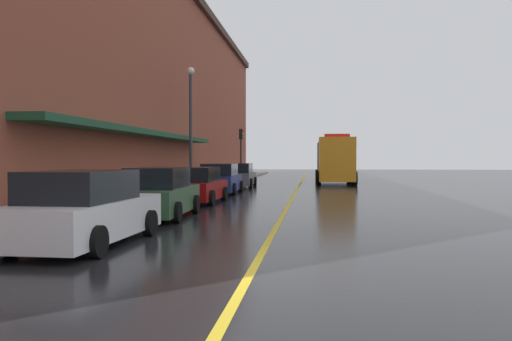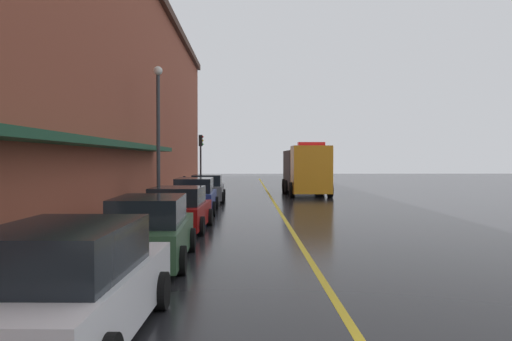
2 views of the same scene
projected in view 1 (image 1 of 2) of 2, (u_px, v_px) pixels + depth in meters
ground_plane at (298, 188)px, 33.88m from camera, size 112.00×112.00×0.00m
sidewalk_left at (203, 186)px, 34.57m from camera, size 2.40×70.00×0.15m
lane_center_stripe at (298, 188)px, 33.88m from camera, size 0.16×70.00×0.01m
brick_building_left at (117, 82)px, 34.00m from camera, size 9.51×64.00×13.59m
parked_car_0 at (84, 210)px, 11.77m from camera, size 2.24×4.91×1.66m
parked_car_1 at (160, 194)px, 17.19m from camera, size 2.08×4.63×1.63m
parked_car_2 at (196, 186)px, 22.77m from camera, size 2.25×4.18×1.55m
parked_car_3 at (220, 179)px, 28.77m from camera, size 2.11×4.67×1.63m
parked_car_4 at (239, 176)px, 35.02m from camera, size 2.13×4.57×1.60m
utility_truck at (335, 161)px, 39.83m from camera, size 2.90×8.00×3.61m
parking_meter_0 at (215, 172)px, 34.16m from camera, size 0.14×0.18×1.33m
parking_meter_2 at (219, 171)px, 35.61m from camera, size 0.14×0.18×1.33m
street_lamp_left at (191, 115)px, 30.06m from camera, size 0.44×0.44×6.94m
traffic_light_near at (241, 144)px, 45.83m from camera, size 0.38×0.36×4.30m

